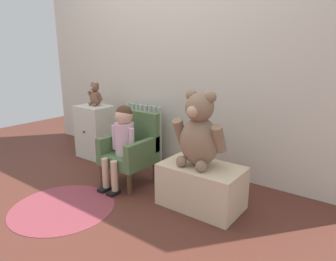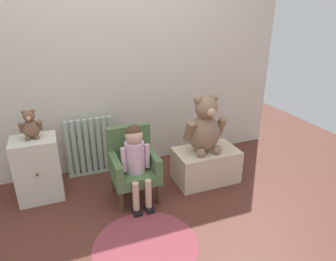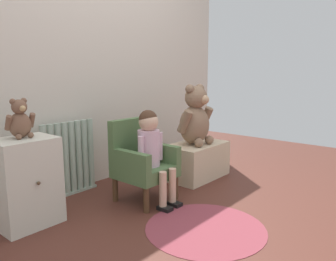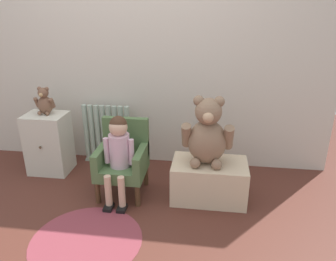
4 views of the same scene
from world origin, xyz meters
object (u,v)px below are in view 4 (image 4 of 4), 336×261
at_px(low_bench, 209,180).
at_px(small_teddy_bear, 45,102).
at_px(child_figure, 119,147).
at_px(radiator, 107,135).
at_px(small_dresser, 49,143).
at_px(large_teddy_bear, 207,135).
at_px(child_armchair, 123,158).
at_px(floor_rug, 86,240).

bearing_deg(low_bench, small_teddy_bear, 168.93).
bearing_deg(child_figure, small_teddy_bear, 153.84).
xyz_separation_m(child_figure, low_bench, (0.74, 0.09, -0.31)).
relative_size(radiator, small_dresser, 1.04).
distance_m(large_teddy_bear, small_teddy_bear, 1.55).
height_order(small_dresser, small_teddy_bear, small_teddy_bear).
xyz_separation_m(small_dresser, child_armchair, (0.81, -0.26, 0.02)).
bearing_deg(small_teddy_bear, child_armchair, -19.66).
distance_m(radiator, small_dresser, 0.56).
xyz_separation_m(radiator, child_figure, (0.31, -0.63, 0.17)).
bearing_deg(small_teddy_bear, child_figure, -26.16).
distance_m(low_bench, floor_rug, 1.08).
relative_size(radiator, child_figure, 0.84).
height_order(child_figure, large_teddy_bear, large_teddy_bear).
xyz_separation_m(large_teddy_bear, small_teddy_bear, (-1.51, 0.30, 0.12)).
distance_m(small_dresser, large_teddy_bear, 1.57).
xyz_separation_m(radiator, low_bench, (1.05, -0.54, -0.14)).
bearing_deg(small_teddy_bear, floor_rug, -53.83).
relative_size(small_dresser, child_armchair, 0.92).
xyz_separation_m(low_bench, small_teddy_bear, (-1.54, 0.30, 0.53)).
bearing_deg(child_figure, low_bench, 7.17).
bearing_deg(large_teddy_bear, child_armchair, 178.95).
bearing_deg(small_dresser, small_teddy_bear, 83.48).
height_order(child_armchair, floor_rug, child_armchair).
distance_m(child_armchair, small_teddy_bear, 0.94).
relative_size(child_armchair, small_teddy_bear, 2.49).
bearing_deg(floor_rug, large_teddy_bear, 39.61).
distance_m(small_dresser, small_teddy_bear, 0.41).
bearing_deg(child_armchair, child_figure, -90.00).
relative_size(child_figure, small_teddy_bear, 2.82).
relative_size(small_dresser, floor_rug, 0.74).
distance_m(child_armchair, low_bench, 0.75).
relative_size(radiator, floor_rug, 0.78).
distance_m(small_dresser, child_figure, 0.91).
bearing_deg(small_teddy_bear, small_dresser, -96.52).
xyz_separation_m(child_armchair, child_figure, (0.00, -0.11, 0.15)).
height_order(child_armchair, child_figure, child_figure).
relative_size(child_figure, floor_rug, 0.92).
distance_m(child_armchair, child_figure, 0.19).
xyz_separation_m(radiator, small_dresser, (-0.50, -0.26, -0.01)).
bearing_deg(radiator, floor_rug, -79.91).
bearing_deg(floor_rug, low_bench, 38.46).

